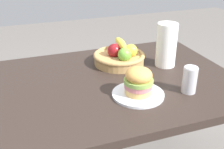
% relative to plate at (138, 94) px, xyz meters
% --- Properties ---
extents(dining_table, '(1.40, 0.90, 0.75)m').
position_rel_plate_xyz_m(dining_table, '(-0.13, 0.18, -0.11)').
color(dining_table, '#2D231E').
rests_on(dining_table, ground_plane).
extents(plate, '(0.24, 0.24, 0.01)m').
position_rel_plate_xyz_m(plate, '(0.00, 0.00, 0.00)').
color(plate, white).
rests_on(plate, dining_table).
extents(sandwich, '(0.13, 0.13, 0.13)m').
position_rel_plate_xyz_m(sandwich, '(0.00, -0.00, 0.07)').
color(sandwich, '#DBAD60').
rests_on(sandwich, plate).
extents(soda_can, '(0.07, 0.07, 0.13)m').
position_rel_plate_xyz_m(soda_can, '(0.23, -0.05, 0.06)').
color(soda_can, silver).
rests_on(soda_can, dining_table).
extents(fruit_basket, '(0.29, 0.29, 0.14)m').
position_rel_plate_xyz_m(fruit_basket, '(0.05, 0.37, 0.04)').
color(fruit_basket, tan).
rests_on(fruit_basket, dining_table).
extents(paper_towel_roll, '(0.11, 0.11, 0.24)m').
position_rel_plate_xyz_m(paper_towel_roll, '(0.28, 0.26, 0.11)').
color(paper_towel_roll, white).
rests_on(paper_towel_roll, dining_table).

